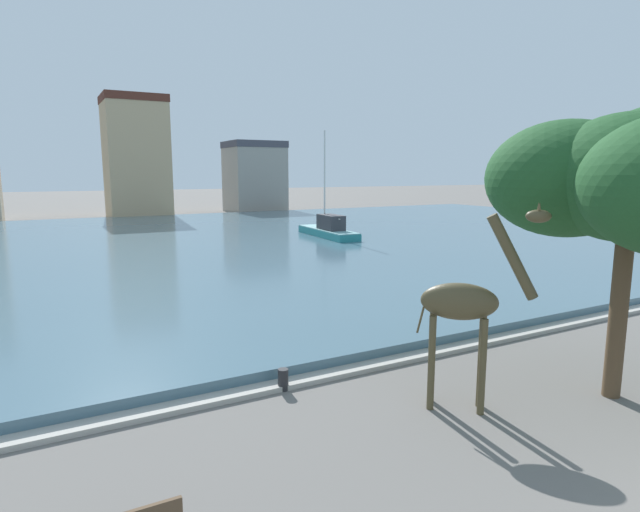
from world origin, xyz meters
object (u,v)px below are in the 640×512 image
shade_tree (637,176)px  giraffe_statue (466,306)px  sailboat_teal (325,232)px  mooring_bollard (283,380)px

shade_tree → giraffe_statue: bearing=161.6°
sailboat_teal → mooring_bollard: bearing=-121.2°
sailboat_teal → shade_tree: bearing=-105.3°
giraffe_statue → shade_tree: (3.49, -1.16, 2.59)m
giraffe_statue → shade_tree: shade_tree is taller
sailboat_teal → mooring_bollard: size_ratio=16.41×
giraffe_statue → mooring_bollard: 4.36m
giraffe_statue → mooring_bollard: (-2.90, 2.61, -1.96)m
sailboat_teal → mooring_bollard: (-13.52, -22.30, -0.39)m
giraffe_statue → shade_tree: bearing=-18.4°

